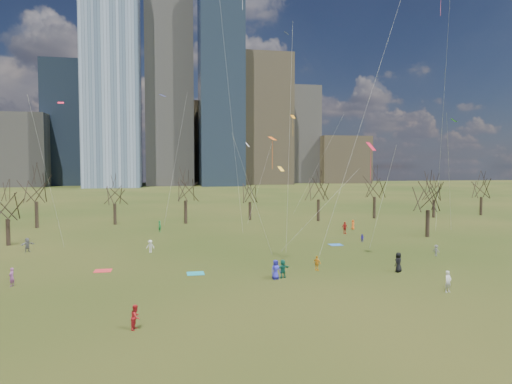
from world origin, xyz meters
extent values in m
plane|color=black|center=(0.00, 0.00, 0.00)|extent=(500.00, 500.00, 0.00)
cube|color=slate|center=(-35.00, 190.00, 59.00)|extent=(26.00, 26.00, 118.00)
cube|color=slate|center=(-8.00, 205.00, 47.50)|extent=(24.00, 24.00, 95.00)
cube|color=#384C66|center=(18.00, 195.00, 52.50)|extent=(22.00, 22.00, 105.00)
cube|color=#726347|center=(45.00, 215.00, 36.00)|extent=(28.00, 28.00, 72.00)
cube|color=#384C66|center=(-60.00, 220.00, 32.50)|extent=(25.00, 25.00, 65.00)
cube|color=slate|center=(70.00, 230.00, 29.00)|extent=(22.00, 22.00, 58.00)
cube|color=#726347|center=(5.00, 240.00, 24.00)|extent=(30.00, 30.00, 48.00)
cube|color=slate|center=(-85.00, 210.00, 18.00)|extent=(35.00, 30.00, 36.00)
cube|color=#726347|center=(95.00, 225.00, 14.00)|extent=(30.00, 28.00, 28.00)
cylinder|color=black|center=(-31.00, 39.00, 2.14)|extent=(0.55, 0.55, 4.28)
cylinder|color=black|center=(-19.00, 41.00, 1.80)|extent=(0.52, 0.52, 3.60)
cylinder|color=black|center=(-7.00, 40.00, 2.02)|extent=(0.54, 0.54, 4.05)
cylinder|color=black|center=(5.00, 43.00, 1.69)|extent=(0.51, 0.51, 3.38)
cylinder|color=black|center=(17.00, 39.00, 1.98)|extent=(0.54, 0.54, 3.96)
cylinder|color=black|center=(29.00, 41.00, 2.07)|extent=(0.54, 0.54, 4.14)
cylinder|color=black|center=(41.00, 40.00, 1.75)|extent=(0.52, 0.52, 3.51)
cylinder|color=black|center=(53.00, 42.00, 1.87)|extent=(0.53, 0.53, 3.74)
cylinder|color=black|center=(-30.00, 22.00, 1.69)|extent=(0.51, 0.51, 3.38)
cylinder|color=black|center=(26.00, 18.00, 1.91)|extent=(0.53, 0.53, 3.83)
cube|color=teal|center=(-7.73, 2.07, 0.01)|extent=(1.60, 1.50, 0.03)
cube|color=blue|center=(10.82, 14.30, 0.01)|extent=(1.60, 1.50, 0.03)
cube|color=red|center=(-16.36, 4.93, 0.01)|extent=(1.60, 1.50, 0.03)
imported|color=#2B2AB7|center=(-0.90, -1.45, 0.87)|extent=(0.96, 0.74, 1.74)
imported|color=silver|center=(11.56, -8.17, 0.86)|extent=(0.72, 0.57, 1.71)
imported|color=red|center=(-12.27, -11.90, 0.77)|extent=(0.79, 0.89, 1.55)
imported|color=slate|center=(19.19, 5.29, 0.63)|extent=(0.79, 0.93, 1.25)
imported|color=orange|center=(3.79, 1.03, 0.72)|extent=(0.81, 0.87, 1.44)
imported|color=#166753|center=(-0.16, -1.11, 0.84)|extent=(1.63, 0.96, 1.67)
imported|color=black|center=(11.13, -1.09, 0.94)|extent=(1.10, 1.00, 1.89)
imported|color=#944A8C|center=(-23.07, 0.57, 0.78)|extent=(0.51, 0.65, 1.55)
imported|color=#3327AD|center=(15.02, 15.58, 0.53)|extent=(0.63, 0.65, 1.06)
imported|color=white|center=(-12.21, 13.65, 0.73)|extent=(1.06, 0.77, 1.46)
imported|color=red|center=(15.64, 23.11, 0.90)|extent=(1.13, 0.69, 1.80)
imported|color=slate|center=(-26.33, 16.79, 0.83)|extent=(1.54, 1.29, 1.66)
imported|color=orange|center=(18.73, 27.29, 0.77)|extent=(0.71, 0.87, 1.55)
imported|color=#1A7938|center=(-11.33, 30.66, 0.84)|extent=(0.67, 0.74, 1.69)
plane|color=#E75A13|center=(-0.25, 2.67, 12.68)|extent=(1.13, 1.11, 0.38)
cylinder|color=silver|center=(-2.65, -0.39, 7.04)|extent=(4.83, 6.14, 11.29)
cylinder|color=#E75A13|center=(-0.25, 2.67, 11.08)|extent=(0.04, 0.04, 2.70)
plane|color=yellow|center=(1.33, 3.32, 22.92)|extent=(0.87, 0.88, 0.38)
cylinder|color=silver|center=(1.09, 1.44, 12.16)|extent=(0.49, 3.79, 21.52)
plane|color=red|center=(10.62, 4.08, 12.08)|extent=(1.45, 1.36, 0.89)
cylinder|color=silver|center=(11.10, 2.28, 6.74)|extent=(0.97, 3.62, 10.68)
cylinder|color=red|center=(10.62, 4.08, 10.14)|extent=(0.04, 0.04, 3.15)
cylinder|color=silver|center=(-2.70, 13.88, 16.66)|extent=(4.04, 6.61, 30.52)
cylinder|color=white|center=(-0.69, 17.17, 30.63)|extent=(0.04, 0.04, 2.10)
plane|color=green|center=(27.51, 14.74, 16.15)|extent=(0.92, 1.00, 0.44)
cylinder|color=silver|center=(24.41, 10.93, 8.78)|extent=(6.22, 7.64, 14.76)
plane|color=#2F38CA|center=(-10.65, 27.94, 20.29)|extent=(1.19, 1.21, 0.35)
cylinder|color=silver|center=(-8.96, 26.27, 10.84)|extent=(3.41, 3.36, 18.89)
plane|color=orange|center=(11.28, 36.09, 18.56)|extent=(1.19, 1.06, 0.64)
cylinder|color=silver|center=(14.60, 32.69, 9.98)|extent=(6.67, 6.82, 17.17)
cylinder|color=orange|center=(11.28, 36.09, 16.76)|extent=(0.04, 0.04, 3.00)
plane|color=yellow|center=(0.99, 4.13, 9.75)|extent=(0.88, 0.82, 0.48)
cylinder|color=silver|center=(4.46, 2.56, 5.57)|extent=(6.96, 3.15, 8.36)
plane|color=#FB1B35|center=(-21.12, 11.23, 16.70)|extent=(1.00, 0.96, 0.27)
cylinder|color=silver|center=(-22.02, 8.56, 9.05)|extent=(1.82, 5.36, 15.30)
cylinder|color=silver|center=(23.03, 10.40, 16.95)|extent=(5.10, 9.90, 31.11)
cylinder|color=#F95C93|center=(25.57, 15.34, 31.10)|extent=(0.04, 0.04, 2.40)
plane|color=white|center=(1.67, 26.84, 13.21)|extent=(0.82, 0.94, 0.60)
cylinder|color=silver|center=(3.08, 25.00, 7.30)|extent=(2.84, 3.70, 11.82)
cylinder|color=silver|center=(6.38, -2.61, 13.30)|extent=(6.25, 3.74, 23.81)
camera|label=1|loc=(-10.38, -40.23, 9.99)|focal=32.00mm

